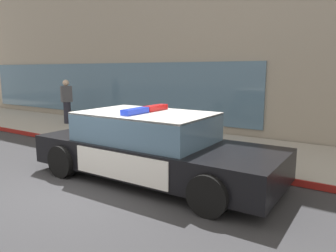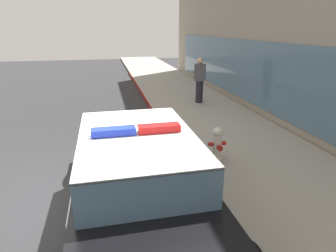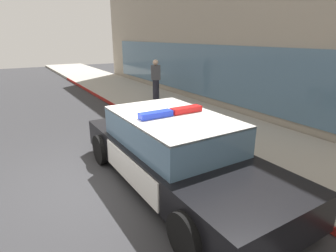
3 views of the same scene
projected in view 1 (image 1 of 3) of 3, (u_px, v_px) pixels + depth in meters
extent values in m
plane|color=#303033|center=(76.00, 188.00, 6.15)|extent=(48.00, 48.00, 0.00)
cube|color=#A39E93|center=(185.00, 144.00, 9.52)|extent=(48.00, 3.35, 0.15)
cube|color=maroon|center=(151.00, 156.00, 8.13)|extent=(28.80, 0.04, 0.14)
cube|color=gray|center=(210.00, 17.00, 15.51)|extent=(24.10, 9.74, 9.50)
cube|color=slate|center=(95.00, 89.00, 13.62)|extent=(14.46, 0.08, 2.10)
cube|color=black|center=(154.00, 155.00, 6.58)|extent=(5.15, 1.95, 0.60)
cube|color=silver|center=(230.00, 160.00, 5.66)|extent=(1.76, 1.89, 0.05)
cube|color=silver|center=(92.00, 138.00, 7.52)|extent=(1.45, 1.89, 0.05)
cube|color=silver|center=(175.00, 146.00, 7.43)|extent=(2.16, 0.04, 0.51)
cube|color=silver|center=(119.00, 166.00, 5.83)|extent=(2.16, 0.04, 0.51)
cube|color=yellow|center=(175.00, 146.00, 7.44)|extent=(0.22, 0.01, 0.26)
cube|color=slate|center=(146.00, 127.00, 6.59)|extent=(2.68, 1.74, 0.60)
cube|color=silver|center=(146.00, 113.00, 6.54)|extent=(2.68, 1.74, 0.04)
cube|color=red|center=(156.00, 108.00, 6.81)|extent=(0.20, 0.65, 0.11)
cube|color=blue|center=(135.00, 111.00, 6.24)|extent=(0.20, 0.65, 0.11)
cylinder|color=black|center=(250.00, 165.00, 6.48)|extent=(0.68, 0.22, 0.68)
cylinder|color=black|center=(208.00, 195.00, 4.90)|extent=(0.68, 0.22, 0.68)
cylinder|color=black|center=(123.00, 144.00, 8.31)|extent=(0.68, 0.22, 0.68)
cylinder|color=black|center=(62.00, 161.00, 6.73)|extent=(0.68, 0.22, 0.68)
cylinder|color=silver|center=(149.00, 143.00, 9.03)|extent=(0.28, 0.28, 0.10)
cylinder|color=silver|center=(149.00, 134.00, 8.98)|extent=(0.19, 0.19, 0.45)
sphere|color=silver|center=(149.00, 123.00, 8.93)|extent=(0.22, 0.22, 0.22)
cylinder|color=#B21E19|center=(149.00, 121.00, 8.92)|extent=(0.06, 0.06, 0.05)
cylinder|color=#B21E19|center=(146.00, 134.00, 8.86)|extent=(0.09, 0.10, 0.09)
cylinder|color=#B21E19|center=(152.00, 132.00, 9.09)|extent=(0.09, 0.10, 0.09)
cylinder|color=#B21E19|center=(153.00, 135.00, 8.90)|extent=(0.10, 0.12, 0.12)
cylinder|color=#23232D|center=(67.00, 113.00, 12.62)|extent=(0.28, 0.28, 0.85)
cube|color=#4C4C51|center=(66.00, 94.00, 12.49)|extent=(0.41, 0.47, 0.62)
sphere|color=beige|center=(66.00, 83.00, 12.42)|extent=(0.24, 0.24, 0.24)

